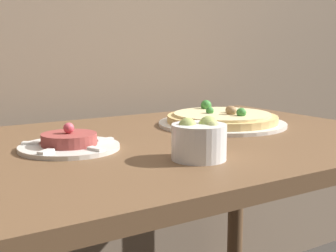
% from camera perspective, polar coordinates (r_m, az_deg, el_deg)
% --- Properties ---
extents(dining_table, '(1.24, 0.83, 0.78)m').
position_cam_1_polar(dining_table, '(1.19, -0.63, -6.75)').
color(dining_table, brown).
rests_on(dining_table, ground_plane).
extents(pizza_plate, '(0.37, 0.37, 0.06)m').
position_cam_1_polar(pizza_plate, '(1.37, 6.62, 0.79)').
color(pizza_plate, silver).
rests_on(pizza_plate, dining_table).
extents(tartare_plate, '(0.22, 0.22, 0.06)m').
position_cam_1_polar(tartare_plate, '(1.07, -11.95, -2.08)').
color(tartare_plate, silver).
rests_on(tartare_plate, dining_table).
extents(small_bowl, '(0.11, 0.11, 0.09)m').
position_cam_1_polar(small_bowl, '(0.95, 3.87, -1.64)').
color(small_bowl, white).
rests_on(small_bowl, dining_table).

